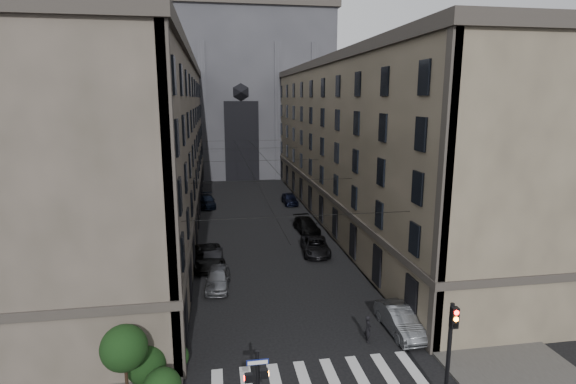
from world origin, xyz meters
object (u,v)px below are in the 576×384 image
car_left_midnear (213,259)px  car_left_far (207,201)px  car_left_near (218,278)px  car_right_far (290,199)px  gothic_tower (237,81)px  car_left_midfar (207,257)px  car_right_midnear (315,246)px  pedestrian (368,329)px  traffic_light_right (451,342)px  car_right_midfar (307,225)px  car_right_near (400,320)px

car_left_midnear → car_left_far: car_left_far is taller
car_left_near → car_right_far: size_ratio=1.00×
gothic_tower → car_left_midnear: bearing=-95.8°
car_left_midfar → car_right_midnear: (10.08, 1.56, -0.09)m
car_right_far → car_left_midnear: bearing=-116.2°
car_left_near → car_left_far: bearing=97.1°
car_left_near → pedestrian: pedestrian is taller
car_right_far → car_left_far: bearing=177.0°
car_left_far → car_left_midnear: bearing=-93.0°
car_left_midnear → pedestrian: 16.64m
gothic_tower → traffic_light_right: (5.60, -73.04, -14.51)m
traffic_light_right → car_left_midfar: traffic_light_right is taller
traffic_light_right → car_left_near: 18.98m
car_left_far → gothic_tower: bearing=73.5°
car_left_midfar → car_right_midfar: 13.70m
car_left_far → car_right_midfar: 17.64m
gothic_tower → car_left_far: 35.24m
traffic_light_right → pedestrian: size_ratio=3.06×
car_right_far → car_left_midfar: bearing=-117.7°
car_left_midfar → car_right_near: car_left_midfar is taller
gothic_tower → car_right_near: size_ratio=11.86×
gothic_tower → car_right_far: 35.46m
car_left_far → car_right_far: bearing=-7.1°
car_right_midfar → pedestrian: (-1.02, -22.91, 0.09)m
car_left_midfar → car_right_midfar: (10.69, 8.57, -0.07)m
pedestrian → car_right_midnear: bearing=-0.2°
car_left_near → car_left_midfar: size_ratio=0.77×
car_left_midfar → car_right_midnear: size_ratio=1.12×
car_left_near → car_left_far: car_left_far is taller
traffic_light_right → gothic_tower: bearing=94.4°
car_left_midnear → car_right_far: car_right_far is taller
pedestrian → traffic_light_right: bearing=-162.2°
car_left_far → pedestrian: bearing=-79.8°
car_right_near → car_right_far: size_ratio=1.06×
gothic_tower → car_right_midfar: bearing=-83.8°
traffic_light_right → car_right_midfar: bearing=91.6°
traffic_light_right → car_right_midfar: (-0.79, 28.99, -2.53)m
car_left_midnear → car_right_near: (11.58, -13.13, 0.08)m
traffic_light_right → car_right_midfar: traffic_light_right is taller
car_right_near → car_right_midnear: bearing=96.1°
car_left_midnear → car_left_near: bearing=-82.1°
car_left_far → car_right_near: (12.36, -35.96, 0.02)m
gothic_tower → car_right_far: (5.22, -30.66, -17.02)m
car_left_midfar → car_right_far: (11.10, 21.95, -0.05)m
pedestrian → car_right_far: bearing=-1.0°
car_right_near → car_right_far: car_right_near is taller
traffic_light_right → car_right_midnear: (-1.40, 21.98, -2.55)m
car_left_near → pedestrian: (8.83, -9.44, 0.07)m
gothic_tower → car_left_midfar: (-5.88, -52.61, -16.97)m
traffic_light_right → car_left_far: 44.46m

